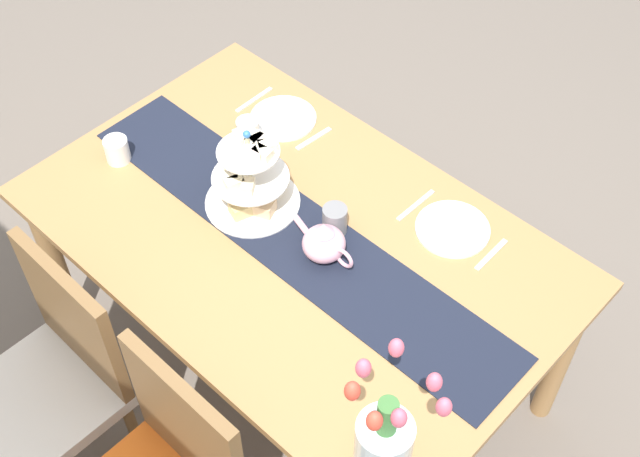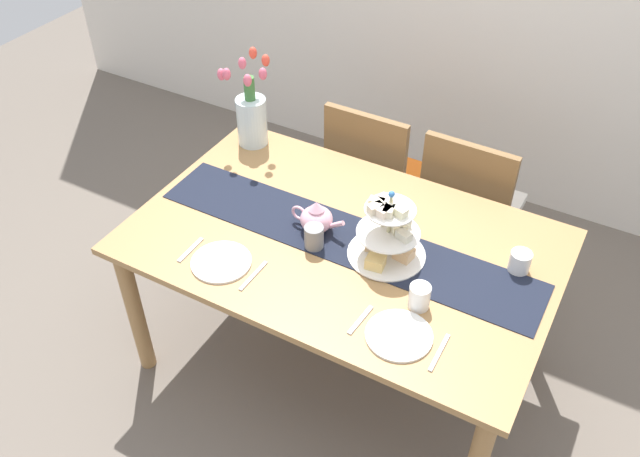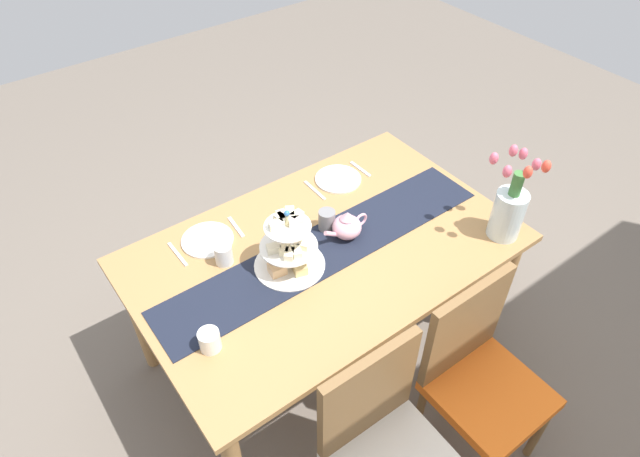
# 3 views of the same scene
# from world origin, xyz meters

# --- Properties ---
(ground_plane) EXTENTS (8.00, 8.00, 0.00)m
(ground_plane) POSITION_xyz_m (0.00, 0.00, 0.00)
(ground_plane) COLOR #6B6056
(dining_table) EXTENTS (1.66, 1.05, 0.74)m
(dining_table) POSITION_xyz_m (0.00, 0.00, 0.65)
(dining_table) COLOR #A37747
(dining_table) RESTS_ON ground_plane
(chair_left) EXTENTS (0.42, 0.42, 0.91)m
(chair_left) POSITION_xyz_m (-0.22, 0.75, 0.50)
(chair_left) COLOR brown
(chair_left) RESTS_ON ground_plane
(chair_right) EXTENTS (0.43, 0.43, 0.91)m
(chair_right) POSITION_xyz_m (0.29, 0.75, 0.50)
(chair_right) COLOR brown
(chair_right) RESTS_ON ground_plane
(table_runner) EXTENTS (1.59, 0.28, 0.00)m
(table_runner) POSITION_xyz_m (0.00, 0.01, 0.75)
(table_runner) COLOR black
(table_runner) RESTS_ON dining_table
(tiered_cake_stand) EXTENTS (0.30, 0.30, 0.30)m
(tiered_cake_stand) POSITION_xyz_m (0.19, -0.00, 0.85)
(tiered_cake_stand) COLOR beige
(tiered_cake_stand) RESTS_ON table_runner
(teapot) EXTENTS (0.24, 0.13, 0.14)m
(teapot) POSITION_xyz_m (-0.12, 0.00, 0.80)
(teapot) COLOR #E5A8BC
(teapot) RESTS_ON table_runner
(tulip_vase) EXTENTS (0.22, 0.22, 0.44)m
(tulip_vase) POSITION_xyz_m (-0.69, 0.40, 0.89)
(tulip_vase) COLOR silver
(tulip_vase) RESTS_ON dining_table
(cream_jug) EXTENTS (0.08, 0.08, 0.08)m
(cream_jug) POSITION_xyz_m (0.65, 0.17, 0.79)
(cream_jug) COLOR white
(cream_jug) RESTS_ON dining_table
(dinner_plate_left) EXTENTS (0.23, 0.23, 0.01)m
(dinner_plate_left) POSITION_xyz_m (-0.34, -0.34, 0.75)
(dinner_plate_left) COLOR white
(dinner_plate_left) RESTS_ON dining_table
(fork_left) EXTENTS (0.02, 0.15, 0.01)m
(fork_left) POSITION_xyz_m (-0.48, -0.34, 0.75)
(fork_left) COLOR silver
(fork_left) RESTS_ON dining_table
(knife_left) EXTENTS (0.02, 0.17, 0.01)m
(knife_left) POSITION_xyz_m (-0.19, -0.34, 0.75)
(knife_left) COLOR silver
(knife_left) RESTS_ON dining_table
(dinner_plate_right) EXTENTS (0.23, 0.23, 0.01)m
(dinner_plate_right) POSITION_xyz_m (0.39, -0.34, 0.75)
(dinner_plate_right) COLOR white
(dinner_plate_right) RESTS_ON dining_table
(fork_right) EXTENTS (0.03, 0.15, 0.01)m
(fork_right) POSITION_xyz_m (0.25, -0.34, 0.75)
(fork_right) COLOR silver
(fork_right) RESTS_ON dining_table
(knife_right) EXTENTS (0.02, 0.17, 0.01)m
(knife_right) POSITION_xyz_m (0.54, -0.34, 0.75)
(knife_right) COLOR silver
(knife_right) RESTS_ON dining_table
(mug_grey) EXTENTS (0.08, 0.08, 0.09)m
(mug_grey) POSITION_xyz_m (-0.08, -0.09, 0.80)
(mug_grey) COLOR slate
(mug_grey) RESTS_ON table_runner
(mug_white_text) EXTENTS (0.08, 0.08, 0.09)m
(mug_white_text) POSITION_xyz_m (0.40, -0.18, 0.79)
(mug_white_text) COLOR white
(mug_white_text) RESTS_ON dining_table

